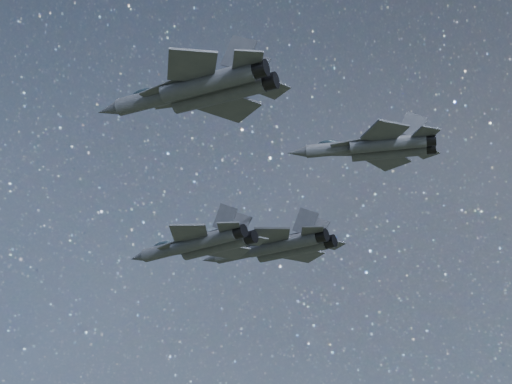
% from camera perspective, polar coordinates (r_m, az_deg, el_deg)
% --- Properties ---
extents(jet_lead, '(19.36, 13.59, 4.88)m').
position_cam_1_polar(jet_lead, '(95.04, -4.10, -3.77)').
color(jet_lead, '#2F323B').
extents(jet_left, '(19.93, 14.13, 5.06)m').
position_cam_1_polar(jet_left, '(100.05, 1.55, -3.99)').
color(jet_left, '#2F323B').
extents(jet_right, '(18.28, 12.90, 4.63)m').
position_cam_1_polar(jet_right, '(68.91, -4.17, 7.46)').
color(jet_right, '#2F323B').
extents(jet_slot, '(16.70, 11.26, 4.21)m').
position_cam_1_polar(jet_slot, '(84.97, 8.71, 3.27)').
color(jet_slot, '#2F323B').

